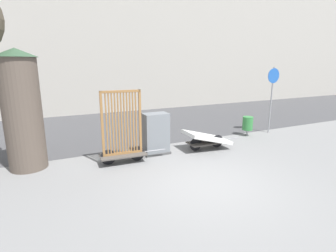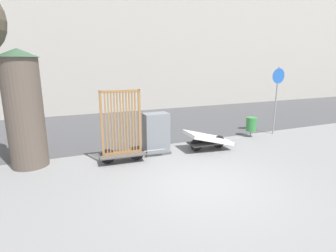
% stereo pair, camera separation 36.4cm
% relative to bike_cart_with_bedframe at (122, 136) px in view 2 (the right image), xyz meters
% --- Properties ---
extents(ground_plane, '(60.00, 60.00, 0.00)m').
position_rel_bike_cart_with_bedframe_xyz_m(ground_plane, '(1.53, -2.33, -0.82)').
color(ground_plane, slate).
extents(road_strip, '(56.00, 7.43, 0.01)m').
position_rel_bike_cart_with_bedframe_xyz_m(road_strip, '(1.53, 4.83, -0.82)').
color(road_strip, '#424244').
rests_on(road_strip, ground_plane).
extents(building_facade, '(48.00, 4.00, 13.20)m').
position_rel_bike_cart_with_bedframe_xyz_m(building_facade, '(1.53, 10.55, 5.78)').
color(building_facade, '#B2ADA3').
rests_on(building_facade, ground_plane).
extents(bike_cart_with_bedframe, '(2.11, 0.70, 2.23)m').
position_rel_bike_cart_with_bedframe_xyz_m(bike_cart_with_bedframe, '(0.00, 0.00, 0.00)').
color(bike_cart_with_bedframe, '#4C4742').
rests_on(bike_cart_with_bedframe, ground_plane).
extents(bike_cart_with_mattress, '(2.21, 0.96, 0.71)m').
position_rel_bike_cart_with_bedframe_xyz_m(bike_cart_with_mattress, '(3.06, 0.00, -0.42)').
color(bike_cart_with_mattress, '#4C4742').
rests_on(bike_cart_with_mattress, ground_plane).
extents(utility_cabinet, '(0.88, 0.59, 1.39)m').
position_rel_bike_cart_with_bedframe_xyz_m(utility_cabinet, '(1.23, 0.34, -0.17)').
color(utility_cabinet, '#4C4C4C').
rests_on(utility_cabinet, ground_plane).
extents(trash_bin, '(0.43, 0.43, 0.82)m').
position_rel_bike_cart_with_bedframe_xyz_m(trash_bin, '(5.59, 0.77, -0.29)').
color(trash_bin, gray).
rests_on(trash_bin, ground_plane).
extents(sign_post, '(0.62, 0.06, 2.84)m').
position_rel_bike_cart_with_bedframe_xyz_m(sign_post, '(6.80, 0.76, 1.06)').
color(sign_post, gray).
rests_on(sign_post, ground_plane).
extents(advertising_column, '(1.14, 1.14, 3.39)m').
position_rel_bike_cart_with_bedframe_xyz_m(advertising_column, '(-2.61, 0.77, 0.90)').
color(advertising_column, brown).
rests_on(advertising_column, ground_plane).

